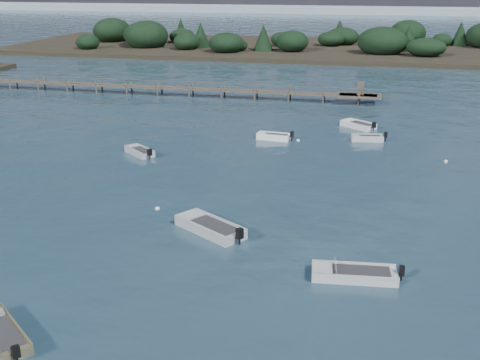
% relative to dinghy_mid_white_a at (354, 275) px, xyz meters
% --- Properties ---
extents(ground, '(400.00, 400.00, 0.00)m').
position_rel_dinghy_mid_white_a_xyz_m(ground, '(-5.42, 57.12, -0.14)').
color(ground, '#182C39').
rests_on(ground, ground).
extents(dinghy_mid_white_a, '(4.77, 2.07, 1.10)m').
position_rel_dinghy_mid_white_a_xyz_m(dinghy_mid_white_a, '(0.00, 0.00, 0.00)').
color(dinghy_mid_white_a, '#A4A8AB').
rests_on(dinghy_mid_white_a, ground).
extents(tender_far_grey, '(3.32, 3.07, 1.16)m').
position_rel_dinghy_mid_white_a_xyz_m(tender_far_grey, '(-19.36, 18.75, 0.02)').
color(tender_far_grey, '#A4A8AB').
rests_on(tender_far_grey, ground).
extents(dinghy_extra_a, '(3.82, 3.49, 1.18)m').
position_rel_dinghy_mid_white_a_xyz_m(dinghy_extra_a, '(-1.12, 32.93, 0.02)').
color(dinghy_extra_a, white).
rests_on(dinghy_extra_a, ground).
extents(tender_far_grey_b, '(3.39, 1.60, 1.14)m').
position_rel_dinghy_mid_white_a_xyz_m(tender_far_grey_b, '(-0.08, 27.85, 0.02)').
color(tender_far_grey_b, '#A4A8AB').
rests_on(tender_far_grey_b, ground).
extents(tender_far_white, '(3.56, 1.57, 1.20)m').
position_rel_dinghy_mid_white_a_xyz_m(tender_far_white, '(-8.80, 26.35, 0.03)').
color(tender_far_white, white).
rests_on(tender_far_white, ground).
extents(dinghy_mid_grey, '(4.94, 4.11, 1.30)m').
position_rel_dinghy_mid_white_a_xyz_m(dinghy_mid_grey, '(-8.87, 4.06, 0.03)').
color(dinghy_mid_grey, '#A4A8AB').
rests_on(dinghy_mid_grey, ground).
extents(buoy_b, '(0.32, 0.32, 0.32)m').
position_rel_dinghy_mid_white_a_xyz_m(buoy_b, '(0.37, 1.11, -0.14)').
color(buoy_b, white).
rests_on(buoy_b, ground).
extents(buoy_c, '(0.32, 0.32, 0.32)m').
position_rel_dinghy_mid_white_a_xyz_m(buoy_c, '(-13.33, 6.89, -0.14)').
color(buoy_c, white).
rests_on(buoy_c, ground).
extents(buoy_e, '(0.32, 0.32, 0.32)m').
position_rel_dinghy_mid_white_a_xyz_m(buoy_e, '(-6.45, 26.43, -0.14)').
color(buoy_e, white).
rests_on(buoy_e, ground).
extents(buoy_extra_a, '(0.32, 0.32, 0.32)m').
position_rel_dinghy_mid_white_a_xyz_m(buoy_extra_a, '(6.59, 22.49, -0.14)').
color(buoy_extra_a, white).
rests_on(buoy_extra_a, ground).
extents(jetty, '(64.50, 3.20, 3.40)m').
position_rel_dinghy_mid_white_a_xyz_m(jetty, '(-27.17, 45.12, 0.84)').
color(jetty, '#4C4337').
rests_on(jetty, ground).
extents(distant_haze, '(280.00, 20.00, 2.40)m').
position_rel_dinghy_mid_white_a_xyz_m(distant_haze, '(-95.42, 227.12, -0.14)').
color(distant_haze, '#899CA9').
rests_on(distant_haze, ground).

